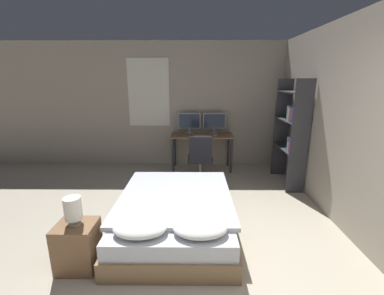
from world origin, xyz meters
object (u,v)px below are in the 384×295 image
(monitor_left, at_px, (189,122))
(desk, at_px, (202,140))
(office_chair, at_px, (200,163))
(bedside_lamp, at_px, (73,209))
(nightstand, at_px, (78,246))
(keyboard, at_px, (202,136))
(bed, at_px, (175,214))
(bookshelf, at_px, (293,127))
(monitor_right, at_px, (214,122))
(computer_mouse, at_px, (215,136))

(monitor_left, bearing_deg, desk, -34.48)
(office_chair, bearing_deg, bedside_lamp, -118.89)
(nightstand, xyz_separation_m, keyboard, (1.37, 2.88, 0.53))
(bed, bearing_deg, bookshelf, 37.36)
(desk, xyz_separation_m, monitor_right, (0.27, 0.19, 0.36))
(bookshelf, bearing_deg, monitor_left, 150.81)
(monitor_right, bearing_deg, bed, -104.93)
(monitor_right, height_order, computer_mouse, monitor_right)
(bedside_lamp, bearing_deg, monitor_left, 71.46)
(nightstand, bearing_deg, keyboard, 64.63)
(bed, xyz_separation_m, bookshelf, (1.99, 1.52, 0.86))
(monitor_left, relative_size, office_chair, 0.54)
(bedside_lamp, relative_size, monitor_right, 0.60)
(bookshelf, bearing_deg, bedside_lamp, -143.09)
(desk, bearing_deg, monitor_right, 34.48)
(bed, height_order, desk, desk)
(monitor_left, bearing_deg, bookshelf, -29.19)
(monitor_right, height_order, office_chair, monitor_right)
(bed, xyz_separation_m, computer_mouse, (0.68, 2.19, 0.56))
(computer_mouse, bearing_deg, keyboard, 180.00)
(nightstand, distance_m, bedside_lamp, 0.42)
(keyboard, bearing_deg, monitor_left, 126.30)
(monitor_right, distance_m, computer_mouse, 0.44)
(office_chair, bearing_deg, keyboard, 84.45)
(bed, height_order, keyboard, keyboard)
(bed, xyz_separation_m, desk, (0.41, 2.37, 0.43))
(bed, relative_size, bookshelf, 1.00)
(monitor_right, height_order, bookshelf, bookshelf)
(keyboard, bearing_deg, monitor_right, 53.70)
(bed, distance_m, bookshelf, 2.65)
(bed, height_order, monitor_left, monitor_left)
(office_chair, bearing_deg, computer_mouse, 57.14)
(nightstand, bearing_deg, monitor_left, 71.46)
(bed, distance_m, monitor_right, 2.77)
(office_chair, bearing_deg, bookshelf, -6.04)
(monitor_right, bearing_deg, nightstand, -116.75)
(monitor_left, relative_size, keyboard, 1.35)
(computer_mouse, bearing_deg, office_chair, -122.86)
(monitor_left, distance_m, computer_mouse, 0.70)
(bedside_lamp, bearing_deg, bed, 35.96)
(nightstand, height_order, bookshelf, bookshelf)
(keyboard, height_order, office_chair, office_chair)
(nightstand, xyz_separation_m, bedside_lamp, (0.00, 0.00, 0.42))
(keyboard, bearing_deg, nightstand, -115.37)
(computer_mouse, bearing_deg, bedside_lamp, -119.59)
(bed, bearing_deg, monitor_left, 87.01)
(monitor_left, relative_size, computer_mouse, 6.97)
(monitor_left, relative_size, monitor_right, 1.00)
(bedside_lamp, height_order, desk, bedside_lamp)
(nightstand, height_order, office_chair, office_chair)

